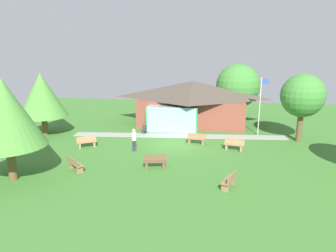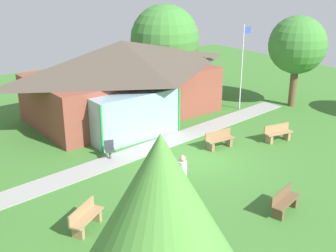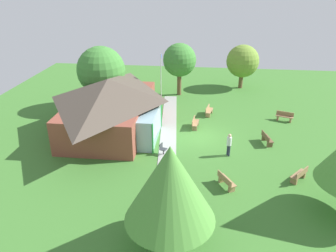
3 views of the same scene
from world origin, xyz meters
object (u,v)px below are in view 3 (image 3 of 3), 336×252
at_px(flagpole, 161,77).
at_px(bench_front_left, 299,175).
at_px(bench_front_center, 267,139).
at_px(tree_west_hedge, 170,184).
at_px(bench_front_right, 284,117).
at_px(tree_behind_pavilion_right, 101,71).
at_px(patio_chair_west, 163,149).
at_px(visitor_strolling_lawn, 229,143).
at_px(pavilion, 111,104).
at_px(bench_mid_right, 209,111).
at_px(bench_rear_near_path, 195,123).
at_px(tree_far_east, 243,61).
at_px(bench_mid_left, 226,181).
at_px(tree_east_hedge, 180,60).

bearing_deg(flagpole, bench_front_left, -139.88).
relative_size(bench_front_center, tree_west_hedge, 0.28).
distance_m(bench_front_right, tree_behind_pavilion_right, 17.40).
height_order(patio_chair_west, visitor_strolling_lawn, visitor_strolling_lawn).
height_order(pavilion, visitor_strolling_lawn, pavilion).
bearing_deg(visitor_strolling_lawn, bench_mid_right, -23.10).
xyz_separation_m(bench_front_center, patio_chair_west, (-2.56, 7.80, 0.01)).
bearing_deg(bench_rear_near_path, bench_front_center, 73.85).
bearing_deg(tree_far_east, bench_front_center, -176.66).
bearing_deg(pavilion, tree_behind_pavilion_right, 24.77).
distance_m(bench_front_left, patio_chair_west, 9.34).
distance_m(patio_chair_west, visitor_strolling_lawn, 4.80).
bearing_deg(bench_front_right, pavilion, 32.78).
relative_size(patio_chair_west, tree_far_east, 0.17).
relative_size(pavilion, tree_far_east, 2.27).
bearing_deg(tree_behind_pavilion_right, bench_mid_right, -94.09).
height_order(bench_mid_left, bench_front_left, same).
bearing_deg(patio_chair_west, bench_front_center, 127.19).
bearing_deg(tree_west_hedge, flagpole, 8.83).
height_order(bench_front_left, tree_behind_pavilion_right, tree_behind_pavilion_right).
bearing_deg(tree_east_hedge, bench_mid_right, -149.12).
bearing_deg(bench_rear_near_path, bench_mid_right, 164.01).
bearing_deg(pavilion, tree_east_hedge, -27.64).
bearing_deg(tree_east_hedge, flagpole, 152.52).
bearing_deg(tree_west_hedge, tree_east_hedge, 3.54).
bearing_deg(patio_chair_west, tree_west_hedge, 28.58).
relative_size(bench_mid_right, tree_far_east, 0.31).
height_order(bench_mid_right, patio_chair_west, patio_chair_west).
relative_size(bench_front_left, patio_chair_west, 1.66).
bearing_deg(bench_front_left, bench_rear_near_path, 84.45).
xyz_separation_m(bench_rear_near_path, bench_front_center, (-2.29, -5.64, 0.00)).
bearing_deg(bench_front_right, bench_front_left, 103.87).
bearing_deg(flagpole, tree_behind_pavilion_right, 106.59).
height_order(bench_front_center, visitor_strolling_lawn, visitor_strolling_lawn).
xyz_separation_m(pavilion, flagpole, (6.31, -3.31, 0.57)).
height_order(bench_mid_right, tree_far_east, tree_far_east).
xyz_separation_m(bench_mid_left, bench_front_center, (6.10, -3.41, 0.00)).
bearing_deg(patio_chair_west, tree_east_hedge, -161.46).
xyz_separation_m(pavilion, visitor_strolling_lawn, (-3.48, -9.52, -1.25)).
distance_m(flagpole, bench_front_center, 12.22).
bearing_deg(patio_chair_west, tree_behind_pavilion_right, -121.81).
distance_m(bench_front_left, visitor_strolling_lawn, 5.11).
distance_m(pavilion, tree_east_hedge, 10.65).
bearing_deg(tree_behind_pavilion_right, flagpole, -73.41).
distance_m(bench_mid_left, bench_front_left, 4.81).
relative_size(bench_mid_right, tree_west_hedge, 0.28).
xyz_separation_m(flagpole, tree_west_hedge, (-18.84, -2.93, 0.73)).
distance_m(bench_front_center, patio_chair_west, 8.21).
bearing_deg(pavilion, patio_chair_west, -128.78).
relative_size(bench_front_left, tree_behind_pavilion_right, 0.24).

